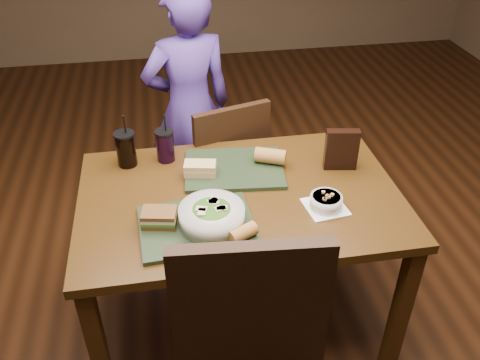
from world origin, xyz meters
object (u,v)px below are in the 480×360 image
sandwich_near (159,217)px  soup_bowl (326,201)px  salad_bowl (212,215)px  dining_table (240,212)px  tray_far (234,169)px  sandwich_far (200,168)px  baguette_far (270,156)px  baguette_near (243,233)px  cup_cola (126,149)px  chip_bag (341,150)px  diner (189,108)px  cup_berry (165,145)px  chair_far (230,169)px  tray_near (197,226)px

sandwich_near → soup_bowl: bearing=1.2°
salad_bowl → soup_bowl: salad_bowl is taller
dining_table → tray_far: bearing=88.6°
sandwich_far → baguette_far: bearing=6.5°
baguette_near → dining_table: bearing=82.2°
cup_cola → chip_bag: (0.91, -0.18, 0.01)m
diner → cup_berry: 0.64m
tray_far → salad_bowl: size_ratio=1.73×
chair_far → diner: bearing=115.1°
diner → salad_bowl: size_ratio=5.67×
sandwich_near → baguette_near: sandwich_near is taller
dining_table → diner: (-0.13, 0.92, 0.03)m
salad_bowl → baguette_far: 0.48m
tray_near → tray_far: size_ratio=1.00×
soup_bowl → sandwich_far: size_ratio=1.19×
dining_table → baguette_far: size_ratio=9.78×
baguette_far → cup_berry: cup_berry is taller
salad_bowl → sandwich_far: 0.34m
sandwich_near → sandwich_far: 0.35m
tray_near → tray_far: 0.41m
baguette_near → chip_bag: bearing=39.2°
diner → tray_near: 1.11m
sandwich_far → soup_bowl: bearing=-32.2°
tray_near → cup_cola: cup_cola is taller
salad_bowl → chair_far: bearing=76.6°
salad_bowl → cup_cola: (-0.31, 0.49, 0.02)m
baguette_far → baguette_near: bearing=-113.5°
dining_table → chip_bag: chip_bag is taller
sandwich_near → cup_cola: 0.48m
chair_far → tray_far: bearing=-95.5°
chair_far → diner: (-0.17, 0.36, 0.19)m
baguette_far → tray_far: bearing=-176.6°
sandwich_far → sandwich_near: bearing=-121.0°
diner → cup_berry: diner is taller
soup_bowl → baguette_near: baguette_near is taller
tray_near → dining_table: bearing=43.3°
diner → tray_near: diner is taller
dining_table → salad_bowl: size_ratio=5.36×
diner → soup_bowl: diner is taller
dining_table → baguette_far: (0.17, 0.18, 0.14)m
diner → sandwich_far: diner is taller
chair_far → baguette_far: 0.50m
salad_bowl → sandwich_near: size_ratio=1.74×
salad_bowl → baguette_far: bearing=50.8°
sandwich_near → chip_bag: chip_bag is taller
salad_bowl → soup_bowl: 0.46m
tray_near → salad_bowl: salad_bowl is taller
chair_far → sandwich_far: (-0.19, -0.41, 0.29)m
dining_table → chair_far: (0.04, 0.56, -0.16)m
dining_table → sandwich_far: (-0.14, 0.15, 0.13)m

